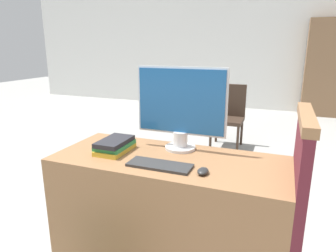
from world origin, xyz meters
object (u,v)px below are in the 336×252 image
mouse (203,171)px  monitor (181,108)px  book_stack (115,145)px  far_chair (228,113)px  keyboard (160,165)px

mouse → monitor: bearing=125.7°
book_stack → far_chair: 2.69m
keyboard → far_chair: 2.80m
keyboard → far_chair: far_chair is taller
keyboard → book_stack: (-0.38, 0.13, 0.03)m
mouse → keyboard: bearing=177.7°
keyboard → far_chair: bearing=91.9°
keyboard → book_stack: book_stack is taller
monitor → keyboard: (-0.01, -0.33, -0.28)m
mouse → far_chair: (-0.35, 2.79, -0.29)m
mouse → book_stack: (-0.63, 0.14, 0.03)m
monitor → far_chair: 2.52m
monitor → keyboard: 0.43m
keyboard → book_stack: bearing=161.1°
book_stack → far_chair: size_ratio=0.31×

